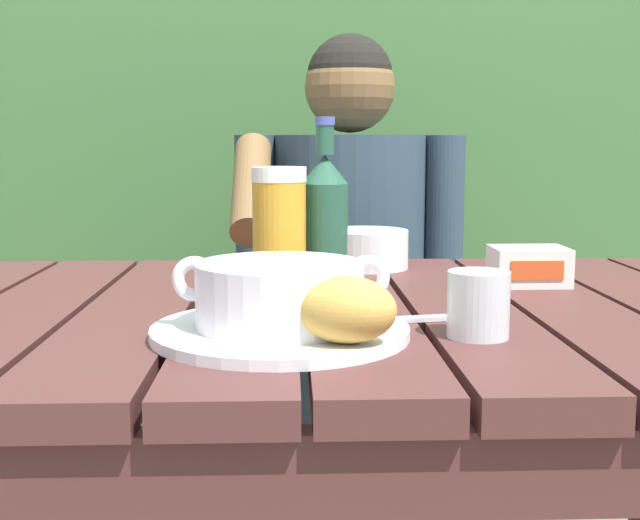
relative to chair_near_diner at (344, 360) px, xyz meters
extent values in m
cube|color=#4E2A28|center=(-0.47, -0.84, 0.29)|extent=(0.13, 0.81, 0.04)
cube|color=#4E2A28|center=(-0.33, -0.84, 0.29)|extent=(0.13, 0.81, 0.04)
cube|color=#4E2A28|center=(-0.19, -0.84, 0.29)|extent=(0.13, 0.81, 0.04)
cube|color=#4E2A28|center=(-0.04, -0.84, 0.29)|extent=(0.13, 0.81, 0.04)
cube|color=#4E2A28|center=(0.10, -0.84, 0.29)|extent=(0.13, 0.81, 0.04)
cube|color=#4E2A28|center=(0.24, -0.84, 0.29)|extent=(0.13, 0.81, 0.04)
cube|color=#4E2A28|center=(-0.04, -1.22, 0.23)|extent=(1.22, 0.03, 0.08)
cube|color=#4E2A28|center=(-0.04, -0.47, 0.23)|extent=(1.22, 0.03, 0.08)
cube|color=#4E2A28|center=(-0.63, -0.48, -0.10)|extent=(0.06, 0.06, 0.74)
cube|color=#406D39|center=(-0.04, 0.58, 0.34)|extent=(3.08, 0.60, 1.60)
cylinder|color=#4C3823|center=(-0.96, 0.73, 0.19)|extent=(0.10, 0.10, 1.31)
cylinder|color=#4B281F|center=(0.23, -0.25, -0.25)|extent=(0.04, 0.04, 0.44)
cylinder|color=#4B281F|center=(-0.23, -0.25, -0.25)|extent=(0.04, 0.04, 0.44)
cylinder|color=#4B281F|center=(0.23, 0.14, -0.25)|extent=(0.04, 0.04, 0.44)
cylinder|color=#4B281F|center=(-0.23, 0.14, -0.25)|extent=(0.04, 0.04, 0.44)
cube|color=#4B281F|center=(0.00, -0.06, -0.02)|extent=(0.50, 0.43, 0.02)
cylinder|color=#4B281F|center=(0.23, 0.14, 0.22)|extent=(0.04, 0.04, 0.50)
cylinder|color=#4B281F|center=(-0.23, 0.14, 0.22)|extent=(0.04, 0.04, 0.50)
cube|color=#4B281F|center=(0.00, 0.14, 0.14)|extent=(0.46, 0.02, 0.04)
cube|color=#4B281F|center=(0.00, 0.14, 0.27)|extent=(0.46, 0.02, 0.04)
cube|color=#4B281F|center=(0.00, 0.14, 0.39)|extent=(0.46, 0.02, 0.04)
cylinder|color=#2D404F|center=(0.08, -0.26, 0.04)|extent=(0.13, 0.40, 0.13)
cylinder|color=#2D404F|center=(-0.09, -0.26, 0.04)|extent=(0.13, 0.40, 0.13)
cylinder|color=#2D404F|center=(0.00, -0.16, 0.29)|extent=(0.32, 0.32, 0.49)
sphere|color=brown|center=(0.00, -0.16, 0.63)|extent=(0.19, 0.19, 0.19)
sphere|color=black|center=(0.00, -0.16, 0.65)|extent=(0.18, 0.18, 0.18)
cylinder|color=#2D404F|center=(0.20, -0.18, 0.40)|extent=(0.08, 0.08, 0.26)
cylinder|color=#2D404F|center=(-0.20, -0.18, 0.40)|extent=(0.08, 0.08, 0.26)
cylinder|color=brown|center=(-0.20, -0.34, 0.43)|extent=(0.07, 0.25, 0.21)
cylinder|color=white|center=(-0.14, -1.02, 0.31)|extent=(0.28, 0.28, 0.01)
cylinder|color=white|center=(-0.14, -1.02, 0.35)|extent=(0.18, 0.18, 0.07)
cylinder|color=orange|center=(-0.14, -1.02, 0.37)|extent=(0.16, 0.16, 0.01)
torus|color=white|center=(-0.23, -1.02, 0.37)|extent=(0.05, 0.01, 0.05)
torus|color=white|center=(-0.05, -1.02, 0.37)|extent=(0.05, 0.01, 0.05)
ellipsoid|color=gold|center=(-0.07, -1.10, 0.35)|extent=(0.12, 0.10, 0.07)
cylinder|color=gold|center=(-0.14, -0.78, 0.39)|extent=(0.07, 0.07, 0.16)
cylinder|color=white|center=(-0.14, -0.78, 0.47)|extent=(0.07, 0.07, 0.02)
cylinder|color=#25513C|center=(-0.08, -0.73, 0.38)|extent=(0.07, 0.07, 0.15)
cone|color=#25513C|center=(-0.08, -0.73, 0.48)|extent=(0.07, 0.07, 0.04)
cylinder|color=#25513C|center=(-0.08, -0.73, 0.52)|extent=(0.03, 0.03, 0.04)
cylinder|color=#4750A0|center=(-0.08, -0.73, 0.55)|extent=(0.03, 0.03, 0.01)
cylinder|color=silver|center=(0.08, -1.03, 0.34)|extent=(0.07, 0.07, 0.07)
cube|color=white|center=(0.23, -0.71, 0.34)|extent=(0.11, 0.08, 0.06)
cube|color=#D64F21|center=(0.23, -0.75, 0.34)|extent=(0.08, 0.00, 0.03)
cube|color=silver|center=(0.02, -0.95, 0.31)|extent=(0.13, 0.04, 0.00)
cube|color=black|center=(-0.05, -0.96, 0.31)|extent=(0.07, 0.03, 0.01)
cylinder|color=white|center=(0.00, -0.54, 0.34)|extent=(0.14, 0.14, 0.06)
camera|label=1|loc=(-0.13, -1.90, 0.52)|focal=46.05mm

